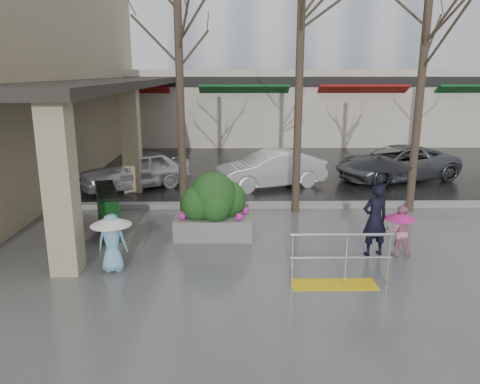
{
  "coord_description": "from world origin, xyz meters",
  "views": [
    {
      "loc": [
        -0.61,
        -9.25,
        3.9
      ],
      "look_at": [
        -0.44,
        0.81,
        1.3
      ],
      "focal_mm": 35.0,
      "sensor_mm": 36.0,
      "label": 1
    }
  ],
  "objects_px": {
    "news_boxes": "(108,210)",
    "car_a": "(135,170)",
    "planter": "(214,206)",
    "child_blue": "(112,236)",
    "car_b": "(270,169)",
    "handrail": "(338,266)",
    "tree_midwest": "(301,18)",
    "tree_mideast": "(426,34)",
    "car_c": "(397,163)",
    "tree_west": "(178,24)",
    "child_pink": "(400,227)",
    "woman": "(377,193)"
  },
  "relations": [
    {
      "from": "news_boxes",
      "to": "car_a",
      "type": "height_order",
      "value": "car_a"
    },
    {
      "from": "planter",
      "to": "child_blue",
      "type": "bearing_deg",
      "value": -134.77
    },
    {
      "from": "car_a",
      "to": "planter",
      "type": "bearing_deg",
      "value": 1.09
    },
    {
      "from": "child_blue",
      "to": "car_b",
      "type": "distance_m",
      "value": 7.91
    },
    {
      "from": "planter",
      "to": "car_a",
      "type": "bearing_deg",
      "value": 120.05
    },
    {
      "from": "handrail",
      "to": "tree_midwest",
      "type": "xyz_separation_m",
      "value": [
        -0.16,
        4.8,
        4.86
      ]
    },
    {
      "from": "tree_midwest",
      "to": "planter",
      "type": "xyz_separation_m",
      "value": [
        -2.25,
        -2.11,
        -4.46
      ]
    },
    {
      "from": "tree_mideast",
      "to": "car_b",
      "type": "height_order",
      "value": "tree_mideast"
    },
    {
      "from": "car_c",
      "to": "car_a",
      "type": "bearing_deg",
      "value": -100.9
    },
    {
      "from": "tree_west",
      "to": "child_pink",
      "type": "bearing_deg",
      "value": -33.87
    },
    {
      "from": "tree_mideast",
      "to": "woman",
      "type": "height_order",
      "value": "tree_mideast"
    },
    {
      "from": "tree_west",
      "to": "car_b",
      "type": "bearing_deg",
      "value": 47.25
    },
    {
      "from": "car_b",
      "to": "news_boxes",
      "type": "bearing_deg",
      "value": -64.7
    },
    {
      "from": "car_b",
      "to": "tree_midwest",
      "type": "bearing_deg",
      "value": -10.83
    },
    {
      "from": "news_boxes",
      "to": "car_c",
      "type": "relative_size",
      "value": 0.44
    },
    {
      "from": "child_blue",
      "to": "car_a",
      "type": "distance_m",
      "value": 6.98
    },
    {
      "from": "handrail",
      "to": "woman",
      "type": "relative_size",
      "value": 0.86
    },
    {
      "from": "tree_mideast",
      "to": "car_c",
      "type": "relative_size",
      "value": 1.43
    },
    {
      "from": "planter",
      "to": "car_b",
      "type": "relative_size",
      "value": 0.49
    },
    {
      "from": "woman",
      "to": "news_boxes",
      "type": "bearing_deg",
      "value": -29.48
    },
    {
      "from": "woman",
      "to": "car_c",
      "type": "height_order",
      "value": "woman"
    },
    {
      "from": "tree_midwest",
      "to": "news_boxes",
      "type": "distance_m",
      "value": 6.98
    },
    {
      "from": "news_boxes",
      "to": "handrail",
      "type": "bearing_deg",
      "value": -50.7
    },
    {
      "from": "tree_west",
      "to": "tree_mideast",
      "type": "relative_size",
      "value": 1.05
    },
    {
      "from": "tree_midwest",
      "to": "woman",
      "type": "height_order",
      "value": "tree_midwest"
    },
    {
      "from": "handrail",
      "to": "tree_mideast",
      "type": "distance_m",
      "value": 7.28
    },
    {
      "from": "child_pink",
      "to": "car_c",
      "type": "height_order",
      "value": "car_c"
    },
    {
      "from": "news_boxes",
      "to": "car_a",
      "type": "distance_m",
      "value": 4.49
    },
    {
      "from": "car_b",
      "to": "car_c",
      "type": "distance_m",
      "value": 4.87
    },
    {
      "from": "child_pink",
      "to": "child_blue",
      "type": "distance_m",
      "value": 6.04
    },
    {
      "from": "handrail",
      "to": "tree_mideast",
      "type": "relative_size",
      "value": 0.29
    },
    {
      "from": "child_blue",
      "to": "car_a",
      "type": "height_order",
      "value": "car_a"
    },
    {
      "from": "child_blue",
      "to": "news_boxes",
      "type": "bearing_deg",
      "value": -73.01
    },
    {
      "from": "tree_west",
      "to": "car_a",
      "type": "height_order",
      "value": "tree_west"
    },
    {
      "from": "tree_mideast",
      "to": "child_pink",
      "type": "distance_m",
      "value": 5.59
    },
    {
      "from": "tree_mideast",
      "to": "child_pink",
      "type": "xyz_separation_m",
      "value": [
        -1.5,
        -3.36,
        -4.21
      ]
    },
    {
      "from": "woman",
      "to": "handrail",
      "type": "bearing_deg",
      "value": 39.13
    },
    {
      "from": "planter",
      "to": "news_boxes",
      "type": "bearing_deg",
      "value": 169.93
    },
    {
      "from": "child_pink",
      "to": "tree_mideast",
      "type": "bearing_deg",
      "value": -104.59
    },
    {
      "from": "tree_midwest",
      "to": "child_blue",
      "type": "xyz_separation_m",
      "value": [
        -4.2,
        -4.07,
        -4.49
      ]
    },
    {
      "from": "tree_midwest",
      "to": "tree_mideast",
      "type": "distance_m",
      "value": 3.32
    },
    {
      "from": "child_blue",
      "to": "car_a",
      "type": "relative_size",
      "value": 0.32
    },
    {
      "from": "planter",
      "to": "news_boxes",
      "type": "xyz_separation_m",
      "value": [
        -2.66,
        0.47,
        -0.22
      ]
    },
    {
      "from": "woman",
      "to": "car_b",
      "type": "height_order",
      "value": "woman"
    },
    {
      "from": "handrail",
      "to": "tree_midwest",
      "type": "distance_m",
      "value": 6.83
    },
    {
      "from": "tree_midwest",
      "to": "child_blue",
      "type": "bearing_deg",
      "value": -135.9
    },
    {
      "from": "car_a",
      "to": "tree_mideast",
      "type": "bearing_deg",
      "value": 42.38
    },
    {
      "from": "car_b",
      "to": "woman",
      "type": "bearing_deg",
      "value": -4.72
    },
    {
      "from": "child_pink",
      "to": "car_c",
      "type": "relative_size",
      "value": 0.25
    },
    {
      "from": "tree_midwest",
      "to": "tree_mideast",
      "type": "bearing_deg",
      "value": -0.0
    }
  ]
}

